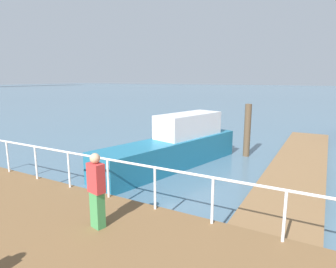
# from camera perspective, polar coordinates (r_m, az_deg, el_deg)

# --- Properties ---
(ground_plane) EXTENTS (300.00, 300.00, 0.00)m
(ground_plane) POSITION_cam_1_polar(r_m,az_deg,el_deg) (13.83, -19.64, -4.44)
(ground_plane) COLOR slate
(floating_dock) EXTENTS (14.30, 2.00, 0.18)m
(floating_dock) POSITION_cam_1_polar(r_m,az_deg,el_deg) (12.85, 24.50, -5.55)
(floating_dock) COLOR olive
(floating_dock) RESTS_ON ground_plane
(dock_piling_0) EXTENTS (0.29, 0.29, 1.54)m
(dock_piling_0) POSITION_cam_1_polar(r_m,az_deg,el_deg) (13.29, 3.43, -1.00)
(dock_piling_0) COLOR #473826
(dock_piling_0) RESTS_ON ground_plane
(dock_piling_1) EXTENTS (0.29, 0.29, 2.40)m
(dock_piling_1) POSITION_cam_1_polar(r_m,az_deg,el_deg) (13.53, 15.45, 0.69)
(dock_piling_1) COLOR brown
(dock_piling_1) RESTS_ON ground_plane
(dock_piling_3) EXTENTS (0.30, 0.30, 2.03)m
(dock_piling_3) POSITION_cam_1_polar(r_m,az_deg,el_deg) (13.48, 4.85, 0.21)
(dock_piling_3) COLOR #473826
(dock_piling_3) RESTS_ON ground_plane
(moored_boat_2) EXTENTS (7.07, 3.17, 2.08)m
(moored_boat_2) POSITION_cam_1_polar(r_m,az_deg,el_deg) (11.69, 1.39, -2.49)
(moored_boat_2) COLOR #1E6B8C
(moored_boat_2) RESTS_ON ground_plane
(pedestrian_0) EXTENTS (0.29, 0.40, 1.63)m
(pedestrian_0) POSITION_cam_1_polar(r_m,az_deg,el_deg) (6.29, -13.98, -10.70)
(pedestrian_0) COLOR #3F8C4C
(pedestrian_0) RESTS_ON boardwalk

